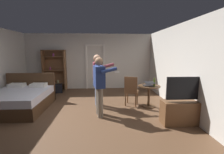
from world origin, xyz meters
TOP-DOWN VIEW (x-y plane):
  - ground_plane at (0.00, 0.00)m, footprint 6.77×6.77m
  - wall_back at (0.00, 3.14)m, footprint 6.14×0.12m
  - wall_right at (3.01, 0.00)m, footprint 0.12×6.39m
  - doorway_frame at (0.28, 3.06)m, footprint 0.93×0.08m
  - bed at (-1.99, 0.42)m, footprint 1.69×1.96m
  - bookshelf at (-1.61, 2.91)m, footprint 1.04×0.32m
  - tv_flatscreen at (2.65, -0.91)m, footprint 1.10×0.40m
  - side_table at (2.13, 0.37)m, footprint 0.71×0.71m
  - laptop at (2.11, 0.33)m, footprint 0.36×0.36m
  - bottle_on_table at (2.27, 0.29)m, footprint 0.06×0.06m
  - wooden_chair at (1.57, 0.49)m, footprint 0.54×0.54m
  - person_blue_shirt at (0.54, -0.27)m, footprint 0.71×0.65m
  - person_striped_shirt at (0.47, 0.53)m, footprint 0.75×0.60m
  - suitcase_dark at (-1.41, 2.40)m, footprint 0.55×0.51m

SIDE VIEW (x-z plane):
  - ground_plane at x=0.00m, z-range 0.00..0.00m
  - suitcase_dark at x=-1.41m, z-range 0.00..0.35m
  - bed at x=-1.99m, z-range -0.21..0.81m
  - tv_flatscreen at x=2.65m, z-range -0.24..0.96m
  - side_table at x=2.13m, z-range 0.13..0.83m
  - wooden_chair at x=1.57m, z-range 0.05..1.04m
  - laptop at x=2.11m, z-range 0.68..0.83m
  - bottle_on_table at x=2.27m, z-range 0.68..0.96m
  - person_blue_shirt at x=0.54m, z-range 0.13..1.78m
  - person_striped_shirt at x=0.47m, z-range 0.14..1.83m
  - bookshelf at x=-1.61m, z-range 0.08..1.95m
  - doorway_frame at x=0.28m, z-range 0.16..2.29m
  - wall_back at x=0.00m, z-range 0.00..2.62m
  - wall_right at x=3.01m, z-range 0.00..2.62m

